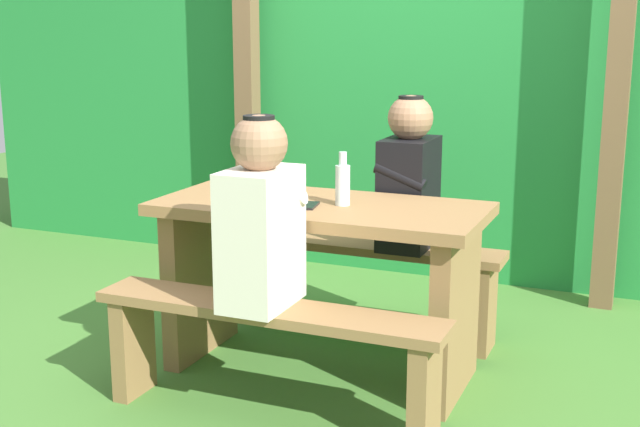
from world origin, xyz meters
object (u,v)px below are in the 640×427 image
(bench_far, at_px, (360,268))
(person_white_shirt, at_px, (261,219))
(person_black_coat, at_px, (409,178))
(picnic_table, at_px, (320,259))
(bench_near, at_px, (268,339))
(bottle_left, at_px, (342,183))
(cell_phone, at_px, (308,205))
(drinking_glass, at_px, (280,187))

(bench_far, bearing_deg, person_white_shirt, -91.33)
(person_white_shirt, relative_size, person_black_coat, 1.00)
(picnic_table, relative_size, bench_near, 1.00)
(picnic_table, distance_m, bottle_left, 0.36)
(cell_phone, bearing_deg, bench_near, -97.73)
(person_white_shirt, bearing_deg, bottle_left, 75.98)
(picnic_table, bearing_deg, bottle_left, -2.07)
(picnic_table, distance_m, bench_far, 0.55)
(drinking_glass, bearing_deg, person_white_shirt, -71.79)
(picnic_table, bearing_deg, person_black_coat, 65.11)
(person_white_shirt, height_order, person_black_coat, same)
(cell_phone, bearing_deg, picnic_table, 67.90)
(bench_far, height_order, person_black_coat, person_black_coat)
(person_white_shirt, bearing_deg, bench_far, 88.67)
(picnic_table, xyz_separation_m, bench_near, (0.00, -0.51, -0.18))
(drinking_glass, bearing_deg, bench_far, 67.36)
(picnic_table, height_order, bench_near, picnic_table)
(person_black_coat, distance_m, bottle_left, 0.53)
(person_white_shirt, bearing_deg, picnic_table, 87.34)
(bench_far, bearing_deg, bottle_left, -78.76)
(person_black_coat, distance_m, cell_phone, 0.65)
(person_white_shirt, distance_m, cell_phone, 0.43)
(drinking_glass, relative_size, bottle_left, 0.42)
(bench_near, height_order, person_white_shirt, person_white_shirt)
(picnic_table, distance_m, cell_phone, 0.27)
(bench_near, bearing_deg, picnic_table, 90.00)
(picnic_table, distance_m, bench_near, 0.55)
(person_white_shirt, relative_size, cell_phone, 5.14)
(bench_far, bearing_deg, picnic_table, -90.00)
(person_black_coat, bearing_deg, cell_phone, -113.17)
(bench_near, xyz_separation_m, drinking_glass, (-0.20, 0.54, 0.48))
(person_white_shirt, bearing_deg, bench_near, -7.95)
(person_white_shirt, height_order, cell_phone, person_white_shirt)
(bench_near, bearing_deg, cell_phone, 92.41)
(person_white_shirt, relative_size, drinking_glass, 7.51)
(picnic_table, distance_m, drinking_glass, 0.36)
(bench_near, bearing_deg, person_black_coat, 76.98)
(picnic_table, xyz_separation_m, drinking_glass, (-0.20, 0.03, 0.29))
(person_black_coat, bearing_deg, bottle_left, -104.61)
(drinking_glass, xyz_separation_m, cell_phone, (0.18, -0.12, -0.04))
(bottle_left, relative_size, cell_phone, 1.61)
(bottle_left, bearing_deg, cell_phone, -146.07)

